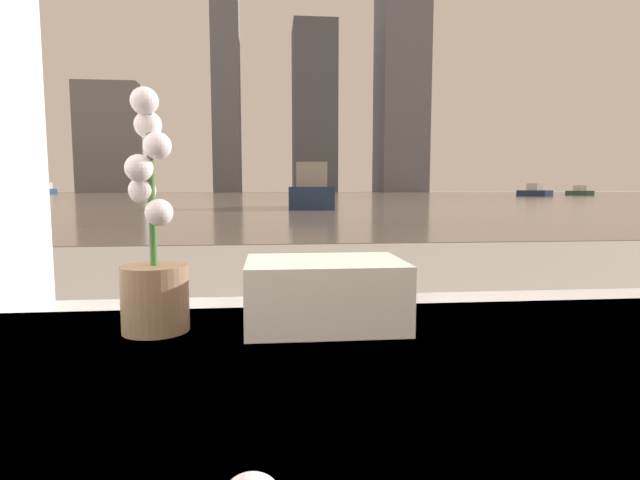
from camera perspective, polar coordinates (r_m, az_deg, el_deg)
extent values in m
cube|color=white|center=(0.66, 18.49, -18.37)|extent=(1.61, 0.98, 0.04)
cylinder|color=#8C6B4C|center=(0.92, -18.32, -6.34)|extent=(0.11, 0.11, 0.12)
cylinder|color=#38662D|center=(0.90, -18.73, 6.00)|extent=(0.01, 0.01, 0.28)
sphere|color=silver|center=(0.91, -19.43, 14.76)|extent=(0.05, 0.05, 0.05)
sphere|color=silver|center=(0.92, -19.07, 12.34)|extent=(0.05, 0.05, 0.05)
sphere|color=silver|center=(0.89, -18.09, 10.20)|extent=(0.05, 0.05, 0.05)
sphere|color=silver|center=(0.89, -19.99, 7.73)|extent=(0.05, 0.05, 0.05)
sphere|color=silver|center=(0.91, -19.65, 5.36)|extent=(0.05, 0.05, 0.05)
sphere|color=silver|center=(0.88, -17.91, 3.01)|extent=(0.05, 0.05, 0.05)
cube|color=silver|center=(0.92, 0.52, -8.46)|extent=(0.28, 0.20, 0.04)
cube|color=silver|center=(0.91, 0.52, -6.02)|extent=(0.28, 0.20, 0.04)
cube|color=silver|center=(0.91, 0.53, -3.55)|extent=(0.28, 0.20, 0.04)
cube|color=gray|center=(62.15, -5.50, 5.12)|extent=(180.00, 110.00, 0.01)
cube|color=navy|center=(56.74, 23.29, 4.92)|extent=(2.49, 3.77, 0.63)
cube|color=silver|center=(56.74, 23.32, 5.60)|extent=(1.33, 1.58, 0.71)
cube|color=navy|center=(20.78, -0.95, 4.89)|extent=(2.10, 5.06, 0.86)
cube|color=#B2A893|center=(20.79, -0.95, 7.44)|extent=(1.38, 1.95, 0.99)
cube|color=#335647|center=(66.78, 27.53, 4.78)|extent=(1.89, 3.35, 0.56)
cube|color=silver|center=(66.78, 27.55, 5.29)|extent=(1.08, 1.36, 0.63)
cube|color=navy|center=(81.99, -28.74, 4.88)|extent=(2.09, 4.65, 0.79)
cube|color=#B2A893|center=(81.99, -28.77, 5.47)|extent=(1.32, 1.81, 0.90)
cube|color=slate|center=(123.82, -22.67, 10.61)|extent=(13.51, 10.33, 23.92)
cube|color=slate|center=(122.69, -10.73, 20.73)|extent=(6.16, 7.58, 64.88)
cube|color=#4C515B|center=(120.00, -0.69, 14.63)|extent=(9.80, 12.17, 38.09)
cube|color=slate|center=(124.70, 9.26, 17.40)|extent=(10.69, 13.08, 51.72)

